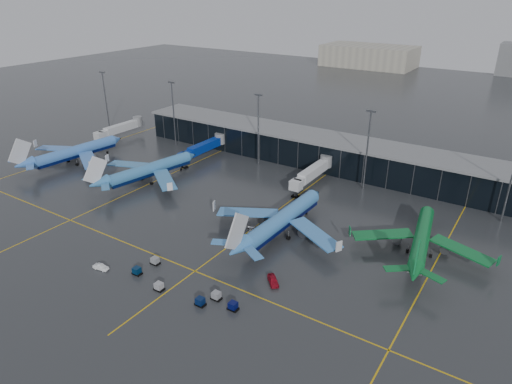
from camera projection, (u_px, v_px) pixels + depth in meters
The scene contains 13 objects.
ground at pixel (203, 232), 120.22m from camera, with size 600.00×600.00×0.00m, color #282B2D.
terminal_pier at pixel (311, 148), 165.14m from camera, with size 142.00×17.00×10.70m.
jet_bridges at pixel (203, 148), 168.50m from camera, with size 94.00×27.50×7.20m.
flood_masts at pixel (309, 137), 150.03m from camera, with size 203.00×0.50×25.50m.
taxi_lines at pixel (256, 226), 123.30m from camera, with size 220.00×120.00×0.02m.
airliner_klm_west at pixel (75, 145), 164.61m from camera, with size 38.10×43.40×13.34m, color #417CD7, non-canonical shape.
airliner_arkefly at pixel (150, 162), 149.14m from camera, with size 37.03×42.17×12.96m, color #397FBE, non-canonical shape.
airliner_klm_near at pixel (283, 210), 117.06m from camera, with size 38.50×43.85×13.48m, color #3F84CF, non-canonical shape.
airliner_aer_lingus at pixel (423, 229), 109.16m from camera, with size 34.43×39.21×12.05m, color #0C692D, non-canonical shape.
baggage_carts at pixel (182, 286), 97.36m from camera, with size 27.51×8.26×1.70m.
mobile_airstair at pixel (252, 233), 118.01m from camera, with size 3.17×3.76×3.45m.
service_van_red at pixel (273, 280), 99.27m from camera, with size 1.88×4.66×1.59m, color #A30C1E.
service_van_white at pixel (101, 267), 104.20m from camera, with size 1.33×3.83×1.26m, color white.
Camera 1 is at (69.31, -80.10, 59.52)m, focal length 32.00 mm.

